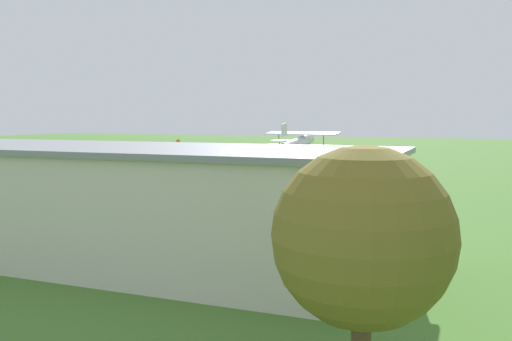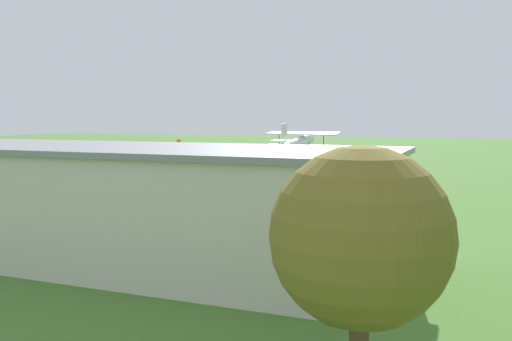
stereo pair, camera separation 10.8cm
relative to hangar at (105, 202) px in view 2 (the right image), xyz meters
The scene contains 10 objects.
ground_plane 31.27m from the hangar, 85.69° to the right, with size 400.00×400.00×0.00m, color #47752D.
hangar is the anchor object (origin of this frame).
biplane 25.41m from the hangar, 102.98° to the right, with size 8.33×7.39×3.92m.
car_black 25.54m from the hangar, 30.99° to the right, with size 2.26×4.56×1.72m.
person_crossing_taxiway 23.47m from the hangar, 50.74° to the right, with size 0.54×0.54×1.52m.
person_at_fence_line 22.04m from the hangar, 35.60° to the right, with size 0.39×0.39×1.52m.
person_walking_on_apron 23.45m from the hangar, 140.45° to the right, with size 0.50×0.50×1.60m.
person_near_hangar_door 24.43m from the hangar, 132.26° to the right, with size 0.47×0.47×1.63m.
tree_behind_hangar_left 23.77m from the hangar, 146.29° to the left, with size 5.78×5.78×8.63m.
windsock 51.78m from the hangar, 65.36° to the right, with size 1.45×1.29×5.97m.
Camera 2 is at (-25.32, 60.99, 9.46)m, focal length 38.61 mm.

